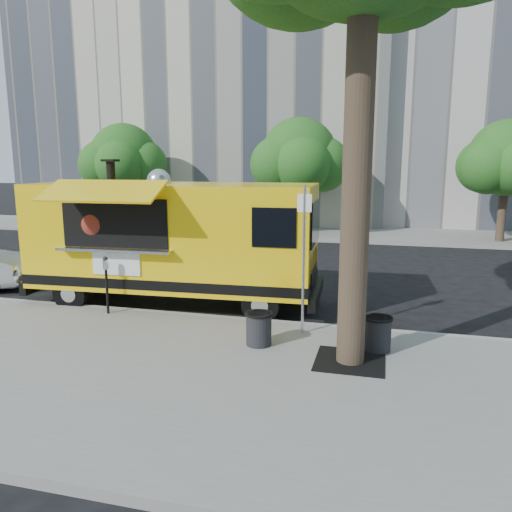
% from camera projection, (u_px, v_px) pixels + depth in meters
% --- Properties ---
extents(ground, '(120.00, 120.00, 0.00)m').
position_uv_depth(ground, '(249.00, 312.00, 12.07)').
color(ground, black).
rests_on(ground, ground).
extents(sidewalk, '(60.00, 6.00, 0.15)m').
position_uv_depth(sidewalk, '(185.00, 378.00, 8.25)').
color(sidewalk, gray).
rests_on(sidewalk, ground).
extents(curb, '(60.00, 0.14, 0.16)m').
position_uv_depth(curb, '(238.00, 321.00, 11.17)').
color(curb, '#999993').
rests_on(curb, ground).
extents(far_sidewalk, '(60.00, 5.00, 0.15)m').
position_uv_depth(far_sidewalk, '(320.00, 233.00, 24.90)').
color(far_sidewalk, gray).
rests_on(far_sidewalk, ground).
extents(building_left, '(22.00, 14.00, 24.00)m').
position_uv_depth(building_left, '(219.00, 31.00, 32.71)').
color(building_left, '#BBB59C').
rests_on(building_left, ground).
extents(tree_well, '(1.20, 1.20, 0.02)m').
position_uv_depth(tree_well, '(350.00, 361.00, 8.74)').
color(tree_well, black).
rests_on(tree_well, sidewalk).
extents(far_tree_a, '(3.42, 3.42, 5.36)m').
position_uv_depth(far_tree_a, '(124.00, 158.00, 25.52)').
color(far_tree_a, '#33261C').
rests_on(far_tree_a, far_sidewalk).
extents(far_tree_b, '(3.60, 3.60, 5.50)m').
position_uv_depth(far_tree_b, '(299.00, 156.00, 23.68)').
color(far_tree_b, '#33261C').
rests_on(far_tree_b, far_sidewalk).
extents(far_tree_c, '(3.24, 3.24, 5.21)m').
position_uv_depth(far_tree_c, '(507.00, 158.00, 21.20)').
color(far_tree_c, '#33261C').
rests_on(far_tree_c, far_sidewalk).
extents(sign_post, '(0.28, 0.06, 3.00)m').
position_uv_depth(sign_post, '(304.00, 251.00, 9.87)').
color(sign_post, silver).
rests_on(sign_post, sidewalk).
extents(parking_meter, '(0.11, 0.11, 1.33)m').
position_uv_depth(parking_meter, '(106.00, 278.00, 11.34)').
color(parking_meter, black).
rests_on(parking_meter, sidewalk).
extents(food_truck, '(7.42, 3.66, 3.62)m').
position_uv_depth(food_truck, '(172.00, 239.00, 12.41)').
color(food_truck, yellow).
rests_on(food_truck, ground).
extents(trash_bin_left, '(0.54, 0.54, 0.65)m').
position_uv_depth(trash_bin_left, '(377.00, 333.00, 9.18)').
color(trash_bin_left, black).
rests_on(trash_bin_left, sidewalk).
extents(trash_bin_right, '(0.53, 0.53, 0.63)m').
position_uv_depth(trash_bin_right, '(259.00, 328.00, 9.47)').
color(trash_bin_right, black).
rests_on(trash_bin_right, sidewalk).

